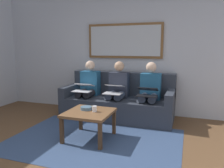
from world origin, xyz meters
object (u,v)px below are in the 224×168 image
(laptop_black, at_px, (147,92))
(laptop_white, at_px, (83,88))
(person_right, at_px, (88,86))
(couch, at_px, (119,102))
(cup, at_px, (95,109))
(person_middle, at_px, (118,88))
(laptop_silver, at_px, (114,89))
(person_left, at_px, (150,90))
(framed_mirror, at_px, (124,41))
(bowl, at_px, (86,108))
(coffee_table, at_px, (89,115))

(laptop_black, bearing_deg, laptop_white, -0.03)
(person_right, height_order, laptop_white, person_right)
(couch, xyz_separation_m, person_right, (0.64, 0.07, 0.30))
(laptop_black, bearing_deg, cup, 53.66)
(person_middle, bearing_deg, laptop_silver, 90.00)
(person_right, bearing_deg, person_left, 180.00)
(couch, relative_size, framed_mirror, 1.36)
(bowl, relative_size, laptop_silver, 0.47)
(bowl, relative_size, laptop_black, 0.52)
(laptop_white, bearing_deg, cup, 125.15)
(couch, height_order, laptop_white, couch)
(laptop_silver, height_order, person_right, person_right)
(couch, distance_m, laptop_black, 0.78)
(bowl, distance_m, laptop_black, 1.18)
(person_left, distance_m, laptop_black, 0.24)
(framed_mirror, bearing_deg, coffee_table, 86.47)
(person_left, distance_m, person_middle, 0.64)
(framed_mirror, distance_m, person_middle, 1.05)
(couch, distance_m, laptop_silver, 0.44)
(laptop_black, height_order, laptop_silver, laptop_silver)
(bowl, bearing_deg, couch, -99.16)
(laptop_silver, bearing_deg, framed_mirror, -90.00)
(person_right, bearing_deg, cup, 118.98)
(couch, height_order, laptop_silver, couch)
(cup, xyz_separation_m, person_middle, (-0.01, -1.13, 0.12))
(cup, bearing_deg, laptop_white, -54.85)
(framed_mirror, relative_size, laptop_black, 4.60)
(framed_mirror, bearing_deg, person_middle, 90.00)
(coffee_table, relative_size, laptop_black, 1.96)
(person_left, height_order, person_middle, same)
(coffee_table, xyz_separation_m, person_middle, (-0.10, -1.15, 0.23))
(coffee_table, height_order, person_middle, person_middle)
(couch, relative_size, laptop_black, 6.24)
(laptop_black, distance_m, laptop_white, 1.28)
(cup, relative_size, bowl, 0.49)
(framed_mirror, relative_size, laptop_silver, 4.21)
(coffee_table, bearing_deg, bowl, -43.17)
(laptop_silver, relative_size, laptop_white, 1.07)
(laptop_black, bearing_deg, laptop_silver, -0.48)
(person_right, distance_m, laptop_white, 0.24)
(framed_mirror, height_order, laptop_white, framed_mirror)
(cup, distance_m, person_left, 1.31)
(laptop_white, bearing_deg, bowl, 118.86)
(bowl, bearing_deg, person_middle, -99.74)
(person_right, bearing_deg, laptop_white, 90.00)
(laptop_white, bearing_deg, framed_mirror, -132.51)
(person_left, relative_size, laptop_silver, 2.96)
(person_left, xyz_separation_m, person_right, (1.28, 0.00, 0.00))
(laptop_black, height_order, person_right, person_right)
(laptop_white, bearing_deg, laptop_silver, -179.57)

